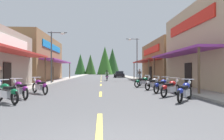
% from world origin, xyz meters
% --- Properties ---
extents(ground, '(10.31, 86.09, 0.10)m').
position_xyz_m(ground, '(0.00, 28.05, -0.05)').
color(ground, '#4C4C4F').
extents(sidewalk_left, '(2.17, 86.09, 0.12)m').
position_xyz_m(sidewalk_left, '(-6.24, 28.05, 0.06)').
color(sidewalk_left, '#9E9991').
rests_on(sidewalk_left, ground).
extents(sidewalk_right, '(2.17, 86.09, 0.12)m').
position_xyz_m(sidewalk_right, '(6.24, 28.05, 0.06)').
color(sidewalk_right, gray).
rests_on(sidewalk_right, ground).
extents(centerline_dashes, '(0.16, 62.79, 0.01)m').
position_xyz_m(centerline_dashes, '(0.00, 32.96, 0.01)').
color(centerline_dashes, '#E0C64C').
rests_on(centerline_dashes, ground).
extents(storefront_left_far, '(10.47, 12.75, 6.44)m').
position_xyz_m(storefront_left_far, '(-11.62, 24.01, 3.22)').
color(storefront_left_far, olive).
rests_on(storefront_left_far, ground).
extents(storefront_right_near, '(7.96, 10.04, 6.84)m').
position_xyz_m(storefront_right_near, '(10.37, 11.51, 3.42)').
color(storefront_right_near, tan).
rests_on(storefront_right_near, ground).
extents(storefront_right_far, '(8.95, 10.97, 5.68)m').
position_xyz_m(storefront_right_far, '(10.86, 22.66, 2.84)').
color(storefront_right_far, olive).
rests_on(storefront_right_far, ground).
extents(streetlamp_left, '(2.13, 0.30, 5.85)m').
position_xyz_m(streetlamp_left, '(-5.21, 17.28, 3.84)').
color(streetlamp_left, '#474C51').
rests_on(streetlamp_left, ground).
extents(streetlamp_right, '(2.13, 0.30, 6.48)m').
position_xyz_m(streetlamp_right, '(5.24, 24.06, 4.20)').
color(streetlamp_right, '#474C51').
rests_on(streetlamp_right, ground).
extents(motorcycle_parked_right_0, '(1.50, 1.66, 1.04)m').
position_xyz_m(motorcycle_parked_right_0, '(3.99, 5.40, 0.49)').
color(motorcycle_parked_right_0, black).
rests_on(motorcycle_parked_right_0, ground).
extents(motorcycle_parked_right_1, '(1.70, 1.46, 1.04)m').
position_xyz_m(motorcycle_parked_right_1, '(3.95, 7.00, 0.49)').
color(motorcycle_parked_right_1, black).
rests_on(motorcycle_parked_right_1, ground).
extents(motorcycle_parked_right_2, '(1.63, 1.54, 1.04)m').
position_xyz_m(motorcycle_parked_right_2, '(4.03, 8.67, 0.49)').
color(motorcycle_parked_right_2, black).
rests_on(motorcycle_parked_right_2, ground).
extents(motorcycle_parked_right_3, '(1.68, 1.49, 1.04)m').
position_xyz_m(motorcycle_parked_right_3, '(3.98, 10.46, 0.49)').
color(motorcycle_parked_right_3, black).
rests_on(motorcycle_parked_right_3, ground).
extents(motorcycle_parked_right_4, '(1.89, 1.19, 1.04)m').
position_xyz_m(motorcycle_parked_right_4, '(3.74, 12.58, 0.49)').
color(motorcycle_parked_right_4, black).
rests_on(motorcycle_parked_right_4, ground).
extents(motorcycle_parked_right_5, '(1.73, 1.42, 1.04)m').
position_xyz_m(motorcycle_parked_right_5, '(4.20, 14.14, 0.49)').
color(motorcycle_parked_right_5, black).
rests_on(motorcycle_parked_right_5, ground).
extents(motorcycle_parked_left_0, '(1.71, 1.45, 1.04)m').
position_xyz_m(motorcycle_parked_left_0, '(-4.17, 5.45, 0.49)').
color(motorcycle_parked_left_0, black).
rests_on(motorcycle_parked_left_0, ground).
extents(motorcycle_parked_left_1, '(1.55, 1.62, 1.04)m').
position_xyz_m(motorcycle_parked_left_1, '(-4.22, 6.80, 0.49)').
color(motorcycle_parked_left_1, black).
rests_on(motorcycle_parked_left_1, ground).
extents(motorcycle_parked_left_2, '(1.54, 1.63, 1.04)m').
position_xyz_m(motorcycle_parked_left_2, '(-3.84, 8.66, 0.49)').
color(motorcycle_parked_left_2, black).
rests_on(motorcycle_parked_left_2, ground).
extents(rider_cruising_lead, '(0.60, 2.14, 1.57)m').
position_xyz_m(rider_cruising_lead, '(0.87, 22.97, 0.66)').
color(rider_cruising_lead, black).
rests_on(rider_cruising_lead, ground).
extents(pedestrian_by_shop, '(0.55, 0.36, 1.72)m').
position_xyz_m(pedestrian_by_shop, '(5.96, 24.13, 1.00)').
color(pedestrian_by_shop, black).
rests_on(pedestrian_by_shop, ground).
extents(pedestrian_browsing, '(0.29, 0.57, 1.74)m').
position_xyz_m(pedestrian_browsing, '(-6.66, 9.32, 1.02)').
color(pedestrian_browsing, '#333F8C').
rests_on(pedestrian_browsing, ground).
extents(parked_car_curbside, '(2.08, 4.31, 1.40)m').
position_xyz_m(parked_car_curbside, '(3.95, 35.77, 0.69)').
color(parked_car_curbside, black).
rests_on(parked_car_curbside, ground).
extents(treeline_backdrop, '(19.29, 13.00, 11.56)m').
position_xyz_m(treeline_backdrop, '(1.14, 72.09, 5.24)').
color(treeline_backdrop, '#326823').
rests_on(treeline_backdrop, ground).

